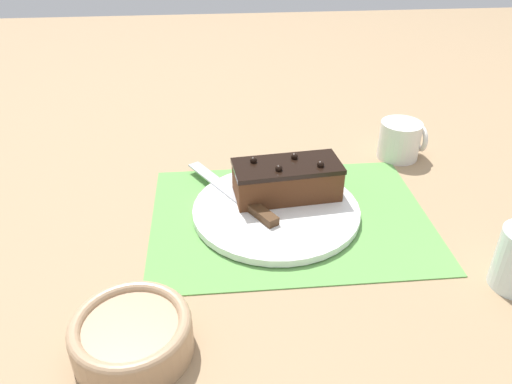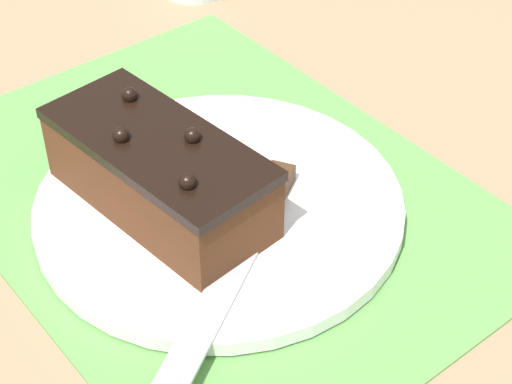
{
  "view_description": "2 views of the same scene",
  "coord_description": "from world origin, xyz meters",
  "views": [
    {
      "loc": [
        -0.12,
        -0.68,
        0.48
      ],
      "look_at": [
        -0.05,
        0.05,
        0.02
      ],
      "focal_mm": 35.0,
      "sensor_mm": 36.0,
      "label": 1
    },
    {
      "loc": [
        -0.42,
        0.29,
        0.44
      ],
      "look_at": [
        -0.04,
        -0.01,
        0.03
      ],
      "focal_mm": 60.0,
      "sensor_mm": 36.0,
      "label": 2
    }
  ],
  "objects": [
    {
      "name": "ground_plane",
      "position": [
        0.0,
        0.0,
        0.0
      ],
      "size": [
        3.0,
        3.0,
        0.0
      ],
      "primitive_type": "plane",
      "color": "#9E7F5B"
    },
    {
      "name": "chocolate_cake",
      "position": [
        -0.0,
        0.05,
        0.05
      ],
      "size": [
        0.19,
        0.1,
        0.07
      ],
      "rotation": [
        0.0,
        0.0,
        0.1
      ],
      "color": "#512D19",
      "rests_on": "cake_plate"
    },
    {
      "name": "placemat_woven",
      "position": [
        0.0,
        0.0,
        0.0
      ],
      "size": [
        0.46,
        0.34,
        0.0
      ],
      "primitive_type": "cube",
      "color": "#609E4C",
      "rests_on": "ground_plane"
    },
    {
      "name": "serving_knife",
      "position": [
        -0.07,
        0.03,
        0.02
      ],
      "size": [
        0.15,
        0.23,
        0.01
      ],
      "rotation": [
        0.0,
        0.0,
        0.54
      ],
      "color": "#472D19",
      "rests_on": "cake_plate"
    },
    {
      "name": "cake_plate",
      "position": [
        -0.02,
        0.01,
        0.01
      ],
      "size": [
        0.28,
        0.28,
        0.01
      ],
      "color": "white",
      "rests_on": "placemat_woven"
    }
  ]
}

